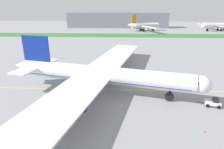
% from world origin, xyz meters
% --- Properties ---
extents(ground_plane, '(600.00, 600.00, 0.00)m').
position_xyz_m(ground_plane, '(0.00, 0.00, 0.00)').
color(ground_plane, gray).
rests_on(ground_plane, ground).
extents(apron_taxi_line, '(280.00, 0.36, 0.01)m').
position_xyz_m(apron_taxi_line, '(0.00, 1.23, 0.00)').
color(apron_taxi_line, yellow).
rests_on(apron_taxi_line, ground).
extents(grass_median_strip, '(320.00, 24.00, 0.10)m').
position_xyz_m(grass_median_strip, '(0.00, 120.25, 0.05)').
color(grass_median_strip, '#38722D').
rests_on(grass_median_strip, ground).
extents(airliner_foreground, '(58.21, 96.18, 15.81)m').
position_xyz_m(airliner_foreground, '(2.25, -0.27, 5.37)').
color(airliner_foreground, white).
rests_on(airliner_foreground, ground).
extents(pushback_tug, '(5.57, 3.31, 2.23)m').
position_xyz_m(pushback_tug, '(32.41, -7.65, 1.02)').
color(pushback_tug, white).
rests_on(pushback_tug, ground).
extents(ground_crew_wingwalker_port, '(0.33, 0.55, 1.61)m').
position_xyz_m(ground_crew_wingwalker_port, '(-5.58, -4.86, 0.98)').
color(ground_crew_wingwalker_port, black).
rests_on(ground_crew_wingwalker_port, ground).
extents(traffic_cone_port_wing, '(0.36, 0.36, 0.58)m').
position_xyz_m(traffic_cone_port_wing, '(25.73, -18.72, 0.28)').
color(traffic_cone_port_wing, '#F2590C').
rests_on(traffic_cone_port_wing, ground).
extents(service_truck_baggage_loader, '(4.48, 2.74, 2.50)m').
position_xyz_m(service_truck_baggage_loader, '(-44.68, 53.79, 1.38)').
color(service_truck_baggage_loader, '#B21E19').
rests_on(service_truck_baggage_loader, ground).
extents(parked_airliner_far_left, '(36.43, 55.95, 16.67)m').
position_xyz_m(parked_airliner_far_left, '(32.95, 155.13, 5.64)').
color(parked_airliner_far_left, white).
rests_on(parked_airliner_far_left, ground).
extents(parked_airliner_far_centre, '(40.34, 63.04, 16.05)m').
position_xyz_m(parked_airliner_far_centre, '(112.56, 159.24, 5.44)').
color(parked_airliner_far_centre, white).
rests_on(parked_airliner_far_centre, ground).
extents(terminal_building, '(122.82, 20.00, 18.00)m').
position_xyz_m(terminal_building, '(4.30, 192.01, 9.00)').
color(terminal_building, gray).
rests_on(terminal_building, ground).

